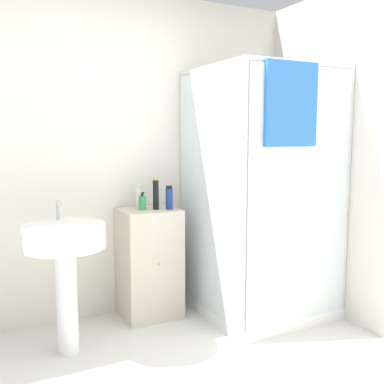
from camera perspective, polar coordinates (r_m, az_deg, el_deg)
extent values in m
cube|color=silver|center=(3.51, -12.46, 4.40)|extent=(6.40, 0.06, 2.50)
cube|color=white|center=(3.81, 8.36, -13.86)|extent=(0.95, 0.95, 0.09)
cylinder|color=silver|center=(4.23, 10.04, 0.97)|extent=(0.04, 0.04, 1.92)
cylinder|color=silver|center=(3.74, -1.23, 0.26)|extent=(0.04, 0.04, 1.92)
cylinder|color=silver|center=(3.54, 19.05, -0.55)|extent=(0.04, 0.04, 1.92)
cylinder|color=silver|center=(2.95, 6.61, -1.71)|extent=(0.04, 0.04, 1.92)
cylinder|color=silver|center=(3.23, 13.92, 15.64)|extent=(0.92, 0.04, 0.04)
cylinder|color=silver|center=(3.97, 4.90, 14.25)|extent=(0.92, 0.04, 0.04)
cylinder|color=silver|center=(3.34, 2.31, 15.56)|extent=(0.04, 0.92, 0.04)
cylinder|color=silver|center=(3.87, 14.60, 14.21)|extent=(0.04, 0.92, 0.04)
cube|color=silver|center=(3.22, 13.55, -0.64)|extent=(0.88, 0.01, 1.79)
cube|color=silver|center=(3.33, 2.05, -0.16)|extent=(0.01, 0.88, 1.79)
cylinder|color=#B7BABF|center=(4.07, 8.04, -1.37)|extent=(0.02, 0.02, 1.44)
cylinder|color=#B7BABF|center=(3.98, 8.66, 9.10)|extent=(0.07, 0.07, 0.04)
cube|color=#2D6BB7|center=(3.10, 12.50, 10.84)|extent=(0.42, 0.03, 0.56)
cube|color=beige|center=(3.55, -5.44, -8.96)|extent=(0.44, 0.37, 0.85)
sphere|color=gold|center=(3.36, -4.18, -9.12)|extent=(0.02, 0.02, 0.02)
cylinder|color=white|center=(3.09, -15.61, -13.15)|extent=(0.14, 0.14, 0.70)
cylinder|color=white|center=(2.97, -15.90, -5.44)|extent=(0.52, 0.52, 0.15)
cylinder|color=#B7BABF|center=(3.12, -16.65, -2.24)|extent=(0.02, 0.02, 0.13)
cube|color=#B7BABF|center=(3.08, -16.57, -1.33)|extent=(0.02, 0.07, 0.02)
cylinder|color=green|center=(3.42, -6.34, -1.40)|extent=(0.06, 0.06, 0.10)
cylinder|color=black|center=(3.41, -6.35, -0.38)|extent=(0.02, 0.02, 0.02)
cube|color=black|center=(3.39, -6.27, -0.14)|extent=(0.01, 0.03, 0.01)
cylinder|color=black|center=(3.42, -4.62, -0.36)|extent=(0.04, 0.04, 0.22)
cylinder|color=gold|center=(3.41, -4.64, 1.70)|extent=(0.04, 0.04, 0.02)
cylinder|color=navy|center=(3.42, -2.92, -0.90)|extent=(0.05, 0.05, 0.16)
cylinder|color=black|center=(3.41, -2.93, 0.60)|extent=(0.05, 0.05, 0.02)
cylinder|color=white|center=(3.49, -6.73, -0.77)|extent=(0.05, 0.05, 0.16)
cylinder|color=silver|center=(3.47, -6.75, 0.69)|extent=(0.02, 0.02, 0.02)
cube|color=silver|center=(3.46, -6.69, 0.94)|extent=(0.01, 0.03, 0.01)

